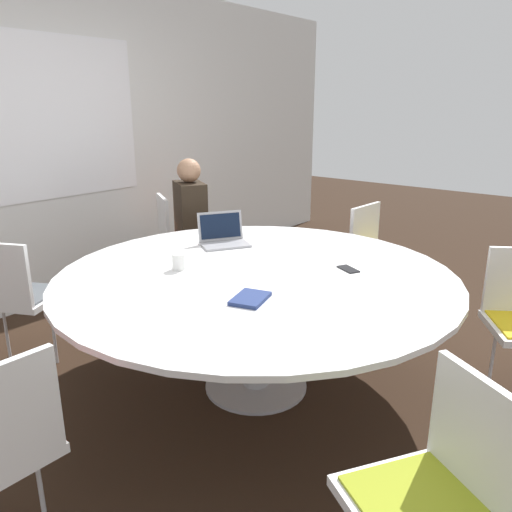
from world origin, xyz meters
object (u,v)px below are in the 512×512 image
Objects in this scene: chair_0 at (178,233)px; chair_1 at (16,290)px; cell_phone at (348,269)px; chair_3 at (441,488)px; laptop at (223,236)px; chair_5 at (377,249)px; coffee_cup at (179,262)px; person_0 at (192,218)px; spiral_notebook at (250,299)px.

chair_1 is at bearing -49.97° from chair_0.
chair_1 is at bearing 123.59° from cell_phone.
laptop reaches higher than chair_3.
chair_5 reaches higher than coffee_cup.
person_0 is 3.14× the size of laptop.
laptop is 0.95m from cell_phone.
chair_3 is at bearing -110.09° from spiral_notebook.
coffee_cup is at bearing 80.55° from spiral_notebook.
chair_0 is 2.24× the size of laptop.
chair_5 is 1.92m from spiral_notebook.
chair_0 is 2.08m from cell_phone.
chair_1 is (-1.63, -0.29, 0.00)m from chair_0.
laptop reaches higher than coffee_cup.
coffee_cup is at bearing 15.06° from chair_3.
spiral_notebook is at bearing 169.20° from cell_phone.
spiral_notebook is (-0.67, -0.80, -0.04)m from laptop.
chair_1 is at bearing 118.77° from coffee_cup.
chair_1 is 9.16× the size of coffee_cup.
laptop is at bearing 93.48° from cell_phone.
person_0 is (-0.73, 1.39, 0.19)m from chair_5.
chair_0 is 1.00× the size of chair_1.
person_0 is at bearing 43.34° from coffee_cup.
person_0 is at bearing 19.12° from chair_0.
coffee_cup is at bearing -11.46° from chair_0.
chair_1 is 2.24× the size of laptop.
chair_5 is at bearing -28.20° from chair_3.
laptop is at bearing 50.32° from spiral_notebook.
coffee_cup is (0.53, -0.96, 0.26)m from chair_1.
laptop is at bearing -22.13° from chair_5.
cell_phone is (-1.17, -0.37, 0.21)m from chair_5.
coffee_cup is (-1.06, -1.00, 0.07)m from person_0.
spiral_notebook is at bearing 11.34° from chair_3.
cell_phone is (0.62, -0.77, -0.04)m from coffee_cup.
person_0 is at bearing 54.46° from spiral_notebook.
chair_3 and chair_5 have the same top height.
chair_3 reaches higher than spiral_notebook.
coffee_cup is (0.51, 1.74, 0.26)m from chair_3.
spiral_notebook is at bearing -2.73° from chair_0.
spiral_notebook is (0.42, -1.59, 0.22)m from chair_1.
laptop is (-0.49, -0.82, 0.07)m from person_0.
chair_0 and chair_1 have the same top height.
chair_1 and chair_5 have the same top height.
chair_5 is 5.60× the size of cell_phone.
laptop is at bearing -0.93° from person_0.
chair_1 is 1.00× the size of chair_5.
chair_3 is 3.58× the size of spiral_notebook.
spiral_notebook is at bearing -12.23° from chair_1.
chair_0 is 1.00× the size of chair_5.
chair_1 is at bearing 31.79° from chair_3.
person_0 is at bearing 64.19° from chair_1.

